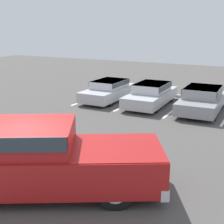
# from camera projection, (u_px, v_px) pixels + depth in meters

# --- Properties ---
(ground_plane) EXTENTS (60.00, 60.00, 0.00)m
(ground_plane) POSITION_uv_depth(u_px,v_px,m) (30.00, 185.00, 8.48)
(ground_plane) COLOR #4C4947
(stall_stripe_a) EXTENTS (0.12, 4.32, 0.01)m
(stall_stripe_a) POSITION_uv_depth(u_px,v_px,m) (92.00, 98.00, 18.86)
(stall_stripe_a) COLOR white
(stall_stripe_a) RESTS_ON ground_plane
(stall_stripe_b) EXTENTS (0.12, 4.32, 0.01)m
(stall_stripe_b) POSITION_uv_depth(u_px,v_px,m) (131.00, 103.00, 17.67)
(stall_stripe_b) COLOR white
(stall_stripe_b) RESTS_ON ground_plane
(stall_stripe_c) EXTENTS (0.12, 4.32, 0.01)m
(stall_stripe_c) POSITION_uv_depth(u_px,v_px,m) (176.00, 108.00, 16.47)
(stall_stripe_c) COLOR white
(stall_stripe_c) RESTS_ON ground_plane
(pickup_truck) EXTENTS (6.37, 4.88, 1.83)m
(pickup_truck) POSITION_uv_depth(u_px,v_px,m) (43.00, 158.00, 7.94)
(pickup_truck) COLOR #A51919
(pickup_truck) RESTS_ON ground_plane
(parked_sedan_a) EXTENTS (1.73, 4.26, 1.17)m
(parked_sedan_a) POSITION_uv_depth(u_px,v_px,m) (109.00, 90.00, 18.16)
(parked_sedan_a) COLOR #B7BABF
(parked_sedan_a) RESTS_ON ground_plane
(parked_sedan_b) EXTENTS (1.89, 4.49, 1.21)m
(parked_sedan_b) POSITION_uv_depth(u_px,v_px,m) (151.00, 93.00, 16.98)
(parked_sedan_b) COLOR #B7BABF
(parked_sedan_b) RESTS_ON ground_plane
(parked_sedan_c) EXTENTS (1.99, 4.29, 1.26)m
(parked_sedan_c) POSITION_uv_depth(u_px,v_px,m) (202.00, 99.00, 15.64)
(parked_sedan_c) COLOR gray
(parked_sedan_c) RESTS_ON ground_plane
(wheel_stop_curb) EXTENTS (1.77, 0.20, 0.14)m
(wheel_stop_curb) POSITION_uv_depth(u_px,v_px,m) (168.00, 95.00, 19.40)
(wheel_stop_curb) COLOR #B7B2A8
(wheel_stop_curb) RESTS_ON ground_plane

